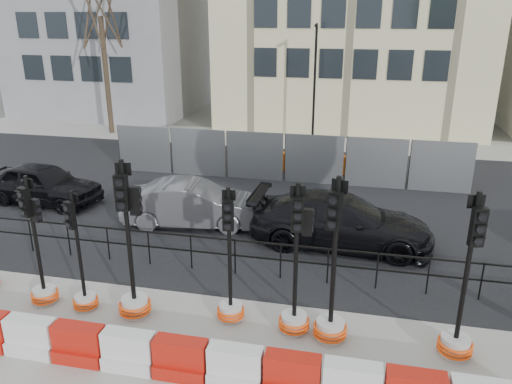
% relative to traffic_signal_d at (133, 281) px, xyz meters
% --- Properties ---
extents(ground, '(120.00, 120.00, 0.00)m').
position_rel_traffic_signal_d_xyz_m(ground, '(1.72, 1.13, -0.88)').
color(ground, '#51514C').
rests_on(ground, ground).
extents(sidewalk_near, '(40.00, 6.00, 0.02)m').
position_rel_traffic_signal_d_xyz_m(sidewalk_near, '(1.72, -1.87, -0.87)').
color(sidewalk_near, gray).
rests_on(sidewalk_near, ground).
extents(road, '(40.00, 14.00, 0.03)m').
position_rel_traffic_signal_d_xyz_m(road, '(1.72, 8.13, -0.86)').
color(road, black).
rests_on(road, ground).
extents(sidewalk_far, '(40.00, 4.00, 0.02)m').
position_rel_traffic_signal_d_xyz_m(sidewalk_far, '(1.72, 17.13, -0.87)').
color(sidewalk_far, gray).
rests_on(sidewalk_far, ground).
extents(building_grey, '(11.00, 9.06, 14.00)m').
position_rel_traffic_signal_d_xyz_m(building_grey, '(-12.28, 23.11, 6.12)').
color(building_grey, gray).
rests_on(building_grey, ground).
extents(kerb_railing, '(18.00, 0.04, 1.00)m').
position_rel_traffic_signal_d_xyz_m(kerb_railing, '(1.72, 2.33, -0.19)').
color(kerb_railing, black).
rests_on(kerb_railing, ground).
extents(heras_fencing, '(14.33, 1.72, 2.00)m').
position_rel_traffic_signal_d_xyz_m(heras_fencing, '(1.71, 10.93, -0.20)').
color(heras_fencing, gray).
rests_on(heras_fencing, ground).
extents(lamp_post_far, '(0.12, 0.56, 6.00)m').
position_rel_traffic_signal_d_xyz_m(lamp_post_far, '(2.22, 16.11, 2.35)').
color(lamp_post_far, black).
rests_on(lamp_post_far, ground).
extents(tree_bare_far, '(2.00, 2.00, 9.00)m').
position_rel_traffic_signal_d_xyz_m(tree_bare_far, '(-9.28, 16.63, 5.78)').
color(tree_bare_far, '#473828').
rests_on(tree_bare_far, ground).
extents(barrier_row, '(13.60, 0.50, 0.80)m').
position_rel_traffic_signal_d_xyz_m(barrier_row, '(1.72, -1.67, -0.51)').
color(barrier_row, red).
rests_on(barrier_row, ground).
extents(traffic_signal_b, '(0.62, 0.62, 3.16)m').
position_rel_traffic_signal_d_xyz_m(traffic_signal_b, '(-2.32, 0.03, -0.12)').
color(traffic_signal_b, beige).
rests_on(traffic_signal_b, ground).
extents(traffic_signal_c, '(0.57, 0.57, 2.91)m').
position_rel_traffic_signal_d_xyz_m(traffic_signal_c, '(-1.25, -0.00, -0.28)').
color(traffic_signal_c, beige).
rests_on(traffic_signal_c, ground).
extents(traffic_signal_d, '(0.72, 0.72, 3.68)m').
position_rel_traffic_signal_d_xyz_m(traffic_signal_d, '(0.00, 0.00, 0.00)').
color(traffic_signal_d, beige).
rests_on(traffic_signal_d, ground).
extents(traffic_signal_e, '(0.62, 0.62, 3.14)m').
position_rel_traffic_signal_d_xyz_m(traffic_signal_e, '(2.15, 0.30, -0.23)').
color(traffic_signal_e, beige).
rests_on(traffic_signal_e, ground).
extents(traffic_signal_f, '(0.67, 0.67, 3.39)m').
position_rel_traffic_signal_d_xyz_m(traffic_signal_f, '(3.60, 0.16, -0.07)').
color(traffic_signal_f, beige).
rests_on(traffic_signal_f, ground).
extents(traffic_signal_g, '(0.71, 0.71, 3.61)m').
position_rel_traffic_signal_d_xyz_m(traffic_signal_g, '(4.36, 0.06, -0.13)').
color(traffic_signal_g, beige).
rests_on(traffic_signal_g, ground).
extents(traffic_signal_h, '(0.69, 0.69, 3.50)m').
position_rel_traffic_signal_d_xyz_m(traffic_signal_h, '(6.85, 0.06, -0.16)').
color(traffic_signal_h, beige).
rests_on(traffic_signal_h, ground).
extents(car_a, '(2.59, 4.64, 1.46)m').
position_rel_traffic_signal_d_xyz_m(car_a, '(-6.29, 5.90, -0.15)').
color(car_a, black).
rests_on(car_a, ground).
extents(car_b, '(2.70, 4.79, 1.45)m').
position_rel_traffic_signal_d_xyz_m(car_b, '(-0.42, 5.17, -0.15)').
color(car_b, '#525257').
rests_on(car_b, ground).
extents(car_c, '(2.56, 5.45, 1.53)m').
position_rel_traffic_signal_d_xyz_m(car_c, '(4.30, 4.67, -0.11)').
color(car_c, black).
rests_on(car_c, ground).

